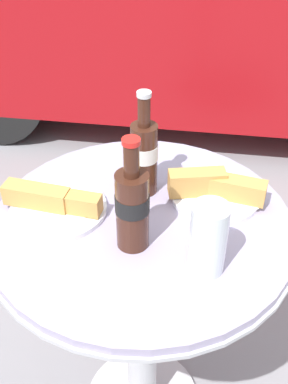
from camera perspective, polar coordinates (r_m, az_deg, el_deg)
name	(u,v)px	position (r m, az deg, el deg)	size (l,w,h in m)	color
bistro_table	(142,277)	(1.20, -0.24, -9.99)	(0.68, 0.68, 0.75)	#B7B7BC
cola_bottle_left	(144,155)	(1.09, 0.00, 4.44)	(0.06, 0.06, 0.26)	#3D1E14
cola_bottle_right	(132,206)	(0.94, -1.40, -1.66)	(0.07, 0.07, 0.25)	#3D1E14
drinking_glass	(208,241)	(0.92, 7.58, -5.83)	(0.07, 0.07, 0.15)	black
lunch_plate_near	(215,191)	(1.12, 8.44, 0.17)	(0.23, 0.20, 0.07)	white
lunch_plate_far	(55,204)	(1.09, -10.46, -1.41)	(0.23, 0.22, 0.06)	white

